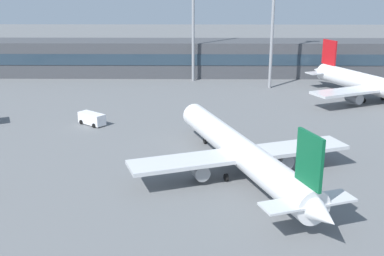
% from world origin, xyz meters
% --- Properties ---
extents(ground_plane, '(400.00, 400.00, 0.00)m').
position_xyz_m(ground_plane, '(0.00, 40.00, 0.00)').
color(ground_plane, slate).
extents(terminal_building, '(153.77, 12.13, 9.00)m').
position_xyz_m(terminal_building, '(0.00, 97.09, 4.50)').
color(terminal_building, '#3F4247').
rests_on(terminal_building, ground_plane).
extents(airplane_near, '(29.38, 41.07, 10.53)m').
position_xyz_m(airplane_near, '(9.53, 30.02, 3.21)').
color(airplane_near, white).
rests_on(airplane_near, ground_plane).
extents(airplane_far, '(30.25, 41.95, 11.06)m').
position_xyz_m(airplane_far, '(41.87, 66.27, 3.37)').
color(airplane_far, white).
rests_on(airplane_far, ground_plane).
extents(service_van_white, '(5.32, 4.78, 2.08)m').
position_xyz_m(service_van_white, '(-14.32, 51.40, 1.11)').
color(service_van_white, white).
rests_on(service_van_white, ground_plane).
extents(floodlight_tower_west, '(3.20, 0.80, 30.88)m').
position_xyz_m(floodlight_tower_west, '(3.15, 89.32, 17.53)').
color(floodlight_tower_west, gray).
rests_on(floodlight_tower_west, ground_plane).
extents(floodlight_tower_east, '(3.20, 0.80, 30.98)m').
position_xyz_m(floodlight_tower_east, '(21.11, 81.21, 17.59)').
color(floodlight_tower_east, gray).
rests_on(floodlight_tower_east, ground_plane).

